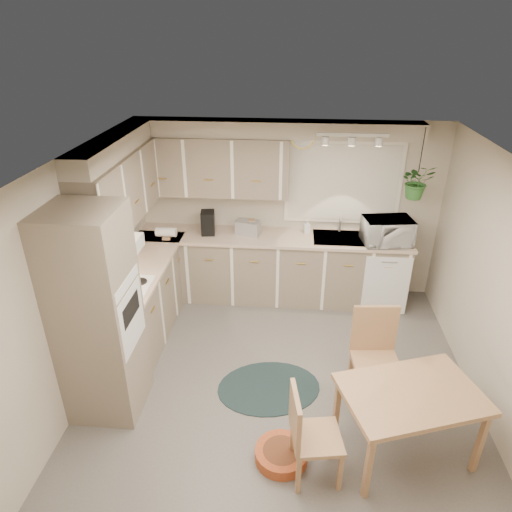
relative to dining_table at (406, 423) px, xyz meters
The scene contains 35 objects.
floor 1.38m from the dining_table, 146.55° to the left, with size 4.20×4.20×0.00m, color #625D56.
ceiling 2.44m from the dining_table, 146.55° to the left, with size 4.20×4.20×0.00m, color silver.
wall_back 3.16m from the dining_table, 111.45° to the left, with size 4.00×0.04×2.40m, color #B6AB96.
wall_front 1.95m from the dining_table, 129.24° to the right, with size 4.00×0.04×2.40m, color #B6AB96.
wall_left 3.31m from the dining_table, 166.70° to the left, with size 0.04×4.20×2.40m, color #B6AB96.
wall_right 1.43m from the dining_table, 39.72° to the left, with size 0.04×4.20×2.40m, color #B6AB96.
base_cab_left 3.24m from the dining_table, 150.21° to the left, with size 0.60×1.85×0.90m, color gray.
base_cab_back 2.86m from the dining_table, 117.39° to the left, with size 3.60×0.60×0.90m, color gray.
counter_left 3.28m from the dining_table, 150.12° to the left, with size 0.64×1.89×0.04m, color #C4A68F.
counter_back 2.90m from the dining_table, 117.49° to the left, with size 3.64×0.64×0.04m, color #C4A68F.
oven_stack 2.90m from the dining_table, behind, with size 0.65×0.65×2.10m, color gray.
wall_oven_face 2.59m from the dining_table, behind, with size 0.02×0.56×0.58m, color silver.
upper_cab_left 3.72m from the dining_table, 149.43° to the left, with size 0.35×2.00×0.75m, color gray.
upper_cab_back 3.70m from the dining_table, 128.47° to the left, with size 2.00×0.35×0.75m, color gray.
soffit_left 3.95m from the dining_table, 149.65° to the left, with size 0.30×2.00×0.20m, color #B6AB96.
soffit_back 3.57m from the dining_table, 116.07° to the left, with size 3.60×0.30×0.20m, color #B6AB96.
cooktop 3.04m from the dining_table, 159.66° to the left, with size 0.52×0.58×0.02m, color silver.
range_hood 3.18m from the dining_table, 159.79° to the left, with size 0.40×0.60×0.14m, color silver.
window_blinds 3.10m from the dining_table, 98.40° to the left, with size 1.40×0.02×1.00m, color white.
window_frame 3.11m from the dining_table, 98.37° to the left, with size 1.50×0.02×1.10m, color white.
sink 2.63m from the dining_table, 99.28° to the left, with size 0.70×0.48×0.10m, color #A0A2A8.
dishwasher_front 2.23m from the dining_table, 85.23° to the left, with size 0.58×0.01×0.83m, color silver.
track_light_bar 3.05m from the dining_table, 100.27° to the left, with size 0.80×0.04×0.04m, color silver.
wall_clock 3.48m from the dining_table, 108.96° to the left, with size 0.30×0.30×0.03m, color #D8C14C.
dining_table is the anchor object (origin of this frame).
chair_left 0.83m from the dining_table, 160.26° to the right, with size 0.42×0.42×0.89m, color tan.
chair_back 0.65m from the dining_table, 105.98° to the left, with size 0.47×0.47×1.01m, color tan.
braided_rug 1.46m from the dining_table, 150.21° to the left, with size 1.08×0.81×0.01m, color black.
pet_bed 1.12m from the dining_table, behind, with size 0.47×0.47×0.11m, color #AA5422.
microwave 2.56m from the dining_table, 86.52° to the left, with size 0.60×0.33×0.40m, color silver.
soap_bottle 2.89m from the dining_table, 107.64° to the left, with size 0.08×0.17×0.08m, color silver.
hanging_plant 2.82m from the dining_table, 80.33° to the left, with size 0.38×0.42×0.33m, color #2D6528.
coffee_maker 3.41m from the dining_table, 130.45° to the left, with size 0.17×0.21×0.31m, color black.
toaster 3.11m from the dining_table, 122.56° to the left, with size 0.31×0.18×0.19m, color #A0A2A8.
knife_block 3.11m from the dining_table, 121.54° to the left, with size 0.09×0.09×0.20m, color tan.
Camera 1 is at (0.07, -3.70, 3.43)m, focal length 32.00 mm.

